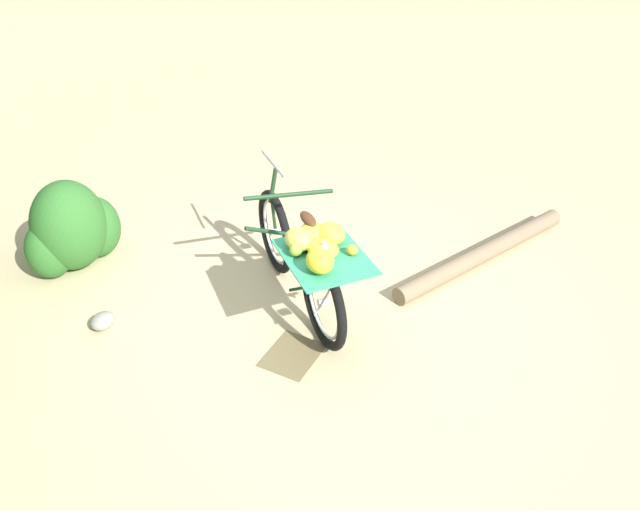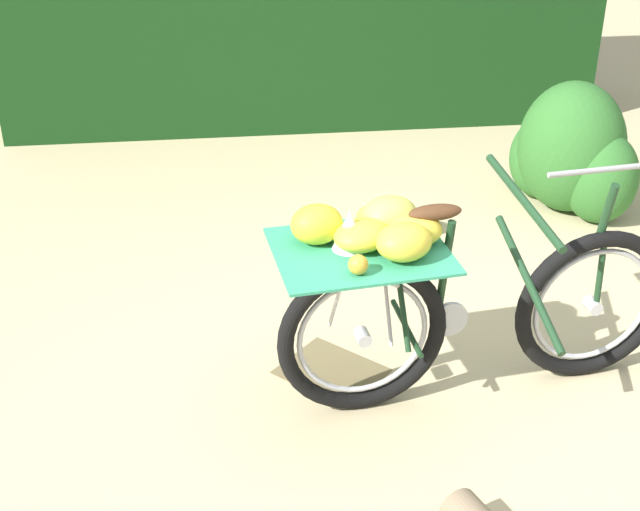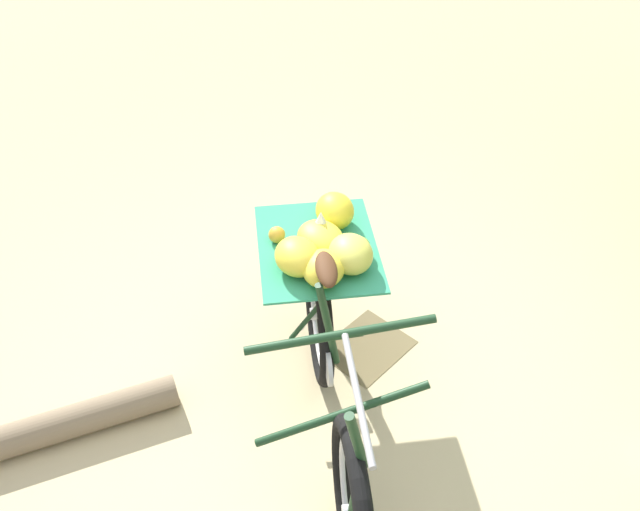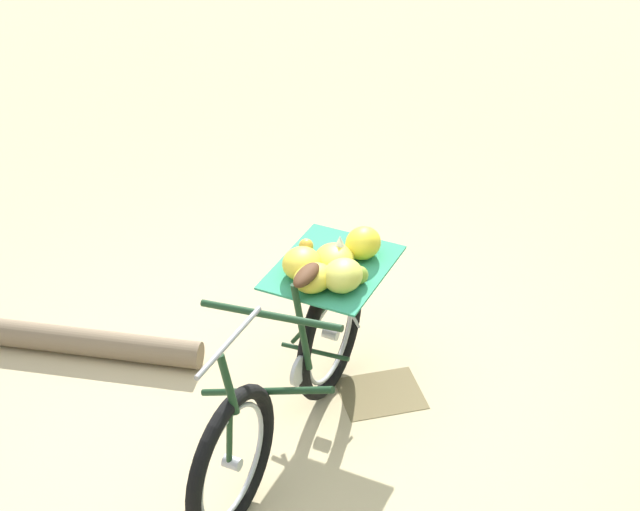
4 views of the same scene
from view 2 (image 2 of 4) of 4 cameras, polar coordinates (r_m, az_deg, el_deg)
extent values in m
plane|color=#C6B284|center=(4.05, 6.78, -8.69)|extent=(60.00, 60.00, 0.00)
torus|color=black|center=(4.12, 16.96, -3.06)|extent=(0.52, 0.61, 0.73)
torus|color=#B7B7BC|center=(4.12, 16.96, -3.06)|extent=(0.38, 0.45, 0.57)
cylinder|color=#B7B7BC|center=(4.12, 16.96, -3.06)|extent=(0.10, 0.10, 0.06)
torus|color=black|center=(3.74, 2.75, -5.18)|extent=(0.52, 0.61, 0.73)
torus|color=#B7B7BC|center=(3.74, 2.75, -5.18)|extent=(0.38, 0.45, 0.57)
cylinder|color=#B7B7BC|center=(3.74, 2.75, -5.18)|extent=(0.10, 0.10, 0.06)
cylinder|color=#19381E|center=(3.89, 13.13, -1.65)|extent=(0.56, 0.47, 0.30)
cylinder|color=#19381E|center=(3.68, 12.82, 3.44)|extent=(0.57, 0.48, 0.11)
cylinder|color=#19381E|center=(3.69, 7.93, -0.95)|extent=(0.11, 0.10, 0.49)
cylinder|color=#19381E|center=(3.78, 5.53, -4.60)|extent=(0.31, 0.26, 0.05)
cylinder|color=#19381E|center=(3.66, 5.09, -1.91)|extent=(0.26, 0.22, 0.47)
cylinder|color=#19381E|center=(4.05, 17.39, -1.24)|extent=(0.05, 0.05, 0.30)
cylinder|color=#19381E|center=(3.90, 17.77, 2.50)|extent=(0.10, 0.09, 0.30)
cylinder|color=gray|center=(3.81, 17.84, 5.25)|extent=(0.35, 0.42, 0.02)
ellipsoid|color=#4C2D19|center=(3.55, 7.31, 2.75)|extent=(0.21, 0.23, 0.06)
cylinder|color=#B7B7BC|center=(3.83, 8.24, -4.02)|extent=(0.12, 0.14, 0.16)
cylinder|color=#B7B7BC|center=(3.66, 4.25, -2.52)|extent=(0.17, 0.14, 0.39)
cylinder|color=#B7B7BC|center=(3.61, 1.06, -2.93)|extent=(0.20, 0.17, 0.39)
cube|color=brown|center=(3.53, 2.58, 0.04)|extent=(0.72, 0.74, 0.02)
cube|color=#33936B|center=(3.52, 2.59, 0.30)|extent=(0.85, 0.87, 0.01)
ellipsoid|color=yellow|center=(3.55, 6.08, 1.67)|extent=(0.28, 0.27, 0.13)
ellipsoid|color=yellow|center=(3.50, 2.68, 1.31)|extent=(0.26, 0.29, 0.11)
ellipsoid|color=#CCC64C|center=(3.63, 4.46, 2.61)|extent=(0.29, 0.30, 0.15)
ellipsoid|color=yellow|center=(3.43, 5.37, 0.87)|extent=(0.27, 0.28, 0.14)
ellipsoid|color=yellow|center=(3.53, -0.21, 2.01)|extent=(0.27, 0.28, 0.16)
sphere|color=#8CAD38|center=(3.54, 2.74, 1.33)|extent=(0.09, 0.09, 0.09)
sphere|color=#8CAD38|center=(3.67, 3.05, 2.47)|extent=(0.09, 0.09, 0.09)
sphere|color=gold|center=(3.33, 2.45, -0.59)|extent=(0.08, 0.08, 0.08)
cone|color=white|center=(3.49, 1.90, 1.66)|extent=(0.20, 0.20, 0.17)
ellipsoid|color=#2D6628|center=(5.67, 15.69, 6.65)|extent=(0.65, 0.59, 0.82)
ellipsoid|color=#2D6628|center=(5.61, 17.42, 4.75)|extent=(0.45, 0.40, 0.57)
ellipsoid|color=#2D6628|center=(5.85, 13.92, 6.04)|extent=(0.41, 0.37, 0.53)
cylinder|color=#4C3823|center=(5.80, 15.27, 3.68)|extent=(0.06, 0.06, 0.16)
ellipsoid|color=gray|center=(5.35, 6.54, 2.14)|extent=(0.20, 0.17, 0.12)
cube|color=olive|center=(4.15, 0.73, -7.36)|extent=(0.44, 0.36, 0.01)
camera|label=1|loc=(5.00, -48.66, 28.54)|focal=34.78mm
camera|label=3|loc=(4.17, 41.57, 26.52)|focal=37.46mm
camera|label=4|loc=(6.65, 37.80, 33.05)|focal=54.68mm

